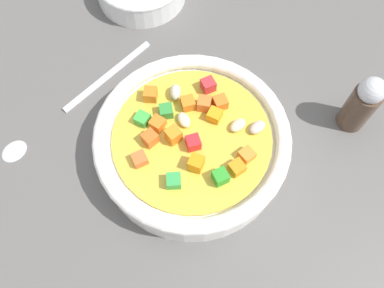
% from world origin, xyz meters
% --- Properties ---
extents(ground_plane, '(1.40, 1.40, 0.02)m').
position_xyz_m(ground_plane, '(0.00, 0.00, -0.01)').
color(ground_plane, '#565451').
extents(soup_bowl_main, '(0.21, 0.21, 0.06)m').
position_xyz_m(soup_bowl_main, '(-0.00, 0.00, 0.03)').
color(soup_bowl_main, white).
rests_on(soup_bowl_main, ground_plane).
extents(spoon, '(0.16, 0.19, 0.01)m').
position_xyz_m(spoon, '(-0.08, -0.14, 0.00)').
color(spoon, silver).
rests_on(spoon, ground_plane).
extents(pepper_shaker, '(0.03, 0.03, 0.08)m').
position_xyz_m(pepper_shaker, '(-0.02, 0.19, 0.04)').
color(pepper_shaker, '#4C3828').
rests_on(pepper_shaker, ground_plane).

